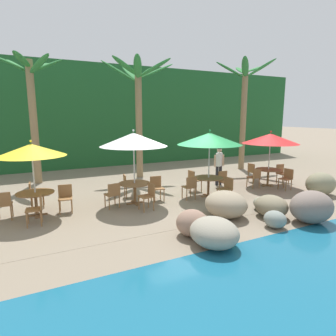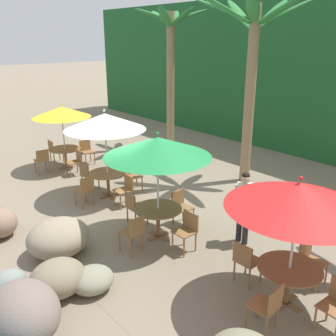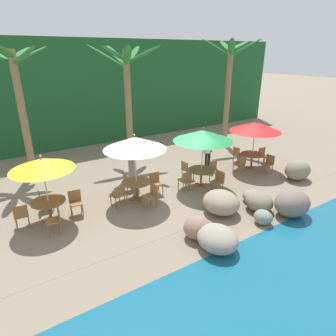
# 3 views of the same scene
# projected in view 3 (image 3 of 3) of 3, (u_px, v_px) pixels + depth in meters

# --- Properties ---
(ground_plane) EXTENTS (120.00, 120.00, 0.00)m
(ground_plane) POSITION_uv_depth(u_px,v_px,m) (171.00, 191.00, 11.88)
(ground_plane) COLOR gray
(terrace_deck) EXTENTS (18.00, 5.20, 0.01)m
(terrace_deck) POSITION_uv_depth(u_px,v_px,m) (171.00, 191.00, 11.88)
(terrace_deck) COLOR gray
(terrace_deck) RESTS_ON ground
(foliage_backdrop) EXTENTS (28.00, 2.40, 6.00)m
(foliage_backdrop) POSITION_uv_depth(u_px,v_px,m) (90.00, 92.00, 17.80)
(foliage_backdrop) COLOR #1E5628
(foliage_backdrop) RESTS_ON ground
(rock_seawall) EXTENTS (17.62, 3.09, 0.93)m
(rock_seawall) POSITION_uv_depth(u_px,v_px,m) (253.00, 204.00, 10.04)
(rock_seawall) COLOR gray
(rock_seawall) RESTS_ON ground
(umbrella_yellow) EXTENTS (1.98, 1.98, 2.33)m
(umbrella_yellow) POSITION_uv_depth(u_px,v_px,m) (42.00, 164.00, 9.03)
(umbrella_yellow) COLOR silver
(umbrella_yellow) RESTS_ON ground
(dining_table_yellow) EXTENTS (1.10, 1.10, 0.74)m
(dining_table_yellow) POSITION_uv_depth(u_px,v_px,m) (49.00, 204.00, 9.56)
(dining_table_yellow) COLOR brown
(dining_table_yellow) RESTS_ON ground
(chair_yellow_seaward) EXTENTS (0.48, 0.48, 0.87)m
(chair_yellow_seaward) POSITION_uv_depth(u_px,v_px,m) (75.00, 201.00, 10.00)
(chair_yellow_seaward) COLOR olive
(chair_yellow_seaward) RESTS_ON ground
(chair_yellow_inland) EXTENTS (0.46, 0.45, 0.87)m
(chair_yellow_inland) POSITION_uv_depth(u_px,v_px,m) (43.00, 197.00, 10.25)
(chair_yellow_inland) COLOR olive
(chair_yellow_inland) RESTS_ON ground
(chair_yellow_left) EXTENTS (0.44, 0.45, 0.87)m
(chair_yellow_left) POSITION_uv_depth(u_px,v_px,m) (21.00, 215.00, 9.13)
(chair_yellow_left) COLOR olive
(chair_yellow_left) RESTS_ON ground
(chair_yellow_right) EXTENTS (0.47, 0.46, 0.87)m
(chair_yellow_right) POSITION_uv_depth(u_px,v_px,m) (56.00, 219.00, 8.93)
(chair_yellow_right) COLOR olive
(chair_yellow_right) RESTS_ON ground
(umbrella_white) EXTENTS (2.28, 2.28, 2.58)m
(umbrella_white) POSITION_uv_depth(u_px,v_px,m) (135.00, 143.00, 10.38)
(umbrella_white) COLOR silver
(umbrella_white) RESTS_ON ground
(dining_table_white) EXTENTS (1.10, 1.10, 0.74)m
(dining_table_white) POSITION_uv_depth(u_px,v_px,m) (136.00, 184.00, 10.98)
(dining_table_white) COLOR brown
(dining_table_white) RESTS_ON ground
(chair_white_seaward) EXTENTS (0.45, 0.45, 0.87)m
(chair_white_seaward) POSITION_uv_depth(u_px,v_px,m) (156.00, 182.00, 11.47)
(chair_white_seaward) COLOR olive
(chair_white_seaward) RESTS_ON ground
(chair_white_inland) EXTENTS (0.48, 0.48, 0.87)m
(chair_white_inland) POSITION_uv_depth(u_px,v_px,m) (128.00, 179.00, 11.70)
(chair_white_inland) COLOR olive
(chair_white_inland) RESTS_ON ground
(chair_white_left) EXTENTS (0.48, 0.48, 0.87)m
(chair_white_left) POSITION_uv_depth(u_px,v_px,m) (119.00, 194.00, 10.44)
(chair_white_left) COLOR olive
(chair_white_left) RESTS_ON ground
(chair_white_right) EXTENTS (0.47, 0.46, 0.87)m
(chair_white_right) POSITION_uv_depth(u_px,v_px,m) (152.00, 194.00, 10.46)
(chair_white_right) COLOR olive
(chair_white_right) RESTS_ON ground
(umbrella_green) EXTENTS (2.39, 2.39, 2.53)m
(umbrella_green) POSITION_uv_depth(u_px,v_px,m) (203.00, 135.00, 11.50)
(umbrella_green) COLOR silver
(umbrella_green) RESTS_ON ground
(dining_table_green) EXTENTS (1.10, 1.10, 0.74)m
(dining_table_green) POSITION_uv_depth(u_px,v_px,m) (201.00, 172.00, 12.09)
(dining_table_green) COLOR brown
(dining_table_green) RESTS_ON ground
(chair_green_seaward) EXTENTS (0.44, 0.45, 0.87)m
(chair_green_seaward) POSITION_uv_depth(u_px,v_px,m) (215.00, 169.00, 12.65)
(chair_green_seaward) COLOR olive
(chair_green_seaward) RESTS_ON ground
(chair_green_inland) EXTENTS (0.46, 0.45, 0.87)m
(chair_green_inland) POSITION_uv_depth(u_px,v_px,m) (186.00, 169.00, 12.71)
(chair_green_inland) COLOR olive
(chair_green_inland) RESTS_ON ground
(chair_green_left) EXTENTS (0.43, 0.44, 0.87)m
(chair_green_left) POSITION_uv_depth(u_px,v_px,m) (186.00, 180.00, 11.64)
(chair_green_left) COLOR olive
(chair_green_left) RESTS_ON ground
(chair_green_right) EXTENTS (0.48, 0.47, 0.87)m
(chair_green_right) POSITION_uv_depth(u_px,v_px,m) (218.00, 180.00, 11.57)
(chair_green_right) COLOR olive
(chair_green_right) RESTS_ON ground
(umbrella_red) EXTENTS (2.36, 2.36, 2.40)m
(umbrella_red) POSITION_uv_depth(u_px,v_px,m) (255.00, 127.00, 13.38)
(umbrella_red) COLOR silver
(umbrella_red) RESTS_ON ground
(dining_table_red) EXTENTS (1.10, 1.10, 0.74)m
(dining_table_red) POSITION_uv_depth(u_px,v_px,m) (252.00, 156.00, 13.92)
(dining_table_red) COLOR brown
(dining_table_red) RESTS_ON ground
(chair_red_seaward) EXTENTS (0.45, 0.45, 0.87)m
(chair_red_seaward) POSITION_uv_depth(u_px,v_px,m) (263.00, 155.00, 14.41)
(chair_red_seaward) COLOR olive
(chair_red_seaward) RESTS_ON ground
(chair_red_inland) EXTENTS (0.43, 0.42, 0.87)m
(chair_red_inland) POSITION_uv_depth(u_px,v_px,m) (238.00, 154.00, 14.57)
(chair_red_inland) COLOR olive
(chair_red_inland) RESTS_ON ground
(chair_red_left) EXTENTS (0.43, 0.43, 0.87)m
(chair_red_left) POSITION_uv_depth(u_px,v_px,m) (241.00, 162.00, 13.45)
(chair_red_left) COLOR olive
(chair_red_left) RESTS_ON ground
(chair_red_right) EXTENTS (0.47, 0.47, 0.87)m
(chair_red_right) POSITION_uv_depth(u_px,v_px,m) (268.00, 163.00, 13.40)
(chair_red_right) COLOR olive
(chair_red_right) RESTS_ON ground
(palm_tree_nearest) EXTENTS (2.81, 2.60, 5.54)m
(palm_tree_nearest) POSITION_uv_depth(u_px,v_px,m) (19.00, 92.00, 12.20)
(palm_tree_nearest) COLOR olive
(palm_tree_nearest) RESTS_ON ground
(palm_tree_second) EXTENTS (3.51, 3.52, 5.62)m
(palm_tree_second) POSITION_uv_depth(u_px,v_px,m) (127.00, 82.00, 13.80)
(palm_tree_second) COLOR olive
(palm_tree_second) RESTS_ON ground
(palm_tree_third) EXTENTS (3.20, 3.15, 5.96)m
(palm_tree_third) POSITION_uv_depth(u_px,v_px,m) (229.00, 78.00, 16.38)
(palm_tree_third) COLOR olive
(palm_tree_third) RESTS_ON ground
(waiter_in_white) EXTENTS (0.52, 0.36, 1.70)m
(waiter_in_white) POSITION_uv_depth(u_px,v_px,m) (208.00, 150.00, 13.67)
(waiter_in_white) COLOR #232328
(waiter_in_white) RESTS_ON ground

